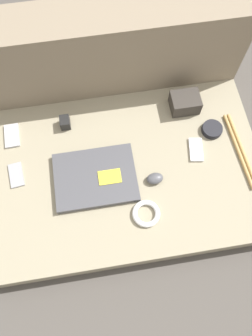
# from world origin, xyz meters

# --- Properties ---
(ground_plane) EXTENTS (8.00, 8.00, 0.00)m
(ground_plane) POSITION_xyz_m (0.00, 0.00, 0.00)
(ground_plane) COLOR #4C4742
(couch_seat) EXTENTS (1.13, 0.73, 0.10)m
(couch_seat) POSITION_xyz_m (0.00, 0.00, 0.05)
(couch_seat) COLOR gray
(couch_seat) RESTS_ON ground_plane
(couch_backrest) EXTENTS (1.13, 0.20, 0.47)m
(couch_backrest) POSITION_xyz_m (0.00, 0.47, 0.24)
(couch_backrest) COLOR #7F705B
(couch_backrest) RESTS_ON ground_plane
(laptop) EXTENTS (0.33, 0.25, 0.03)m
(laptop) POSITION_xyz_m (-0.13, -0.02, 0.12)
(laptop) COLOR #47474C
(laptop) RESTS_ON couch_seat
(computer_mouse) EXTENTS (0.07, 0.05, 0.03)m
(computer_mouse) POSITION_xyz_m (0.11, -0.06, 0.12)
(computer_mouse) COLOR #4C4C51
(computer_mouse) RESTS_ON couch_seat
(speaker_puck) EXTENTS (0.09, 0.09, 0.02)m
(speaker_puck) POSITION_xyz_m (0.39, 0.12, 0.12)
(speaker_puck) COLOR black
(speaker_puck) RESTS_ON couch_seat
(phone_silver) EXTENTS (0.07, 0.11, 0.01)m
(phone_silver) POSITION_xyz_m (-0.44, 0.05, 0.11)
(phone_silver) COLOR #99999E
(phone_silver) RESTS_ON couch_seat
(phone_black) EXTENTS (0.07, 0.11, 0.01)m
(phone_black) POSITION_xyz_m (0.30, 0.04, 0.11)
(phone_black) COLOR silver
(phone_black) RESTS_ON couch_seat
(phone_small) EXTENTS (0.06, 0.11, 0.01)m
(phone_small) POSITION_xyz_m (-0.45, 0.23, 0.11)
(phone_small) COLOR #B7B7BC
(phone_small) RESTS_ON couch_seat
(camera_pouch) EXTENTS (0.12, 0.10, 0.07)m
(camera_pouch) POSITION_xyz_m (0.30, 0.26, 0.14)
(camera_pouch) COLOR #38332D
(camera_pouch) RESTS_ON couch_seat
(charger_brick) EXTENTS (0.04, 0.05, 0.05)m
(charger_brick) POSITION_xyz_m (-0.22, 0.25, 0.13)
(charger_brick) COLOR black
(charger_brick) RESTS_ON couch_seat
(cable_coil) EXTENTS (0.11, 0.11, 0.02)m
(cable_coil) POSITION_xyz_m (0.05, -0.20, 0.12)
(cable_coil) COLOR white
(cable_coil) RESTS_ON couch_seat
(drumstick_pair) EXTENTS (0.05, 0.35, 0.01)m
(drumstick_pair) POSITION_xyz_m (0.48, 0.01, 0.11)
(drumstick_pair) COLOR tan
(drumstick_pair) RESTS_ON couch_seat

